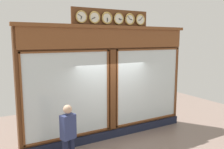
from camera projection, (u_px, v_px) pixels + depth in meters
The scene contains 2 objects.
shop_facade at pixel (110, 82), 7.72m from camera, with size 5.95×0.42×4.21m.
pedestrian at pixel (68, 134), 5.84m from camera, with size 0.41×0.31×1.69m.
Camera 1 is at (3.71, 6.51, 3.27)m, focal length 37.59 mm.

